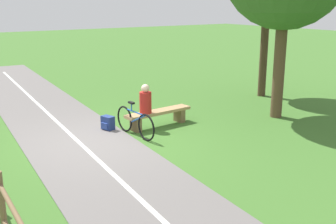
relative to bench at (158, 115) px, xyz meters
name	(u,v)px	position (x,y,z in m)	size (l,w,h in m)	color
ground_plane	(104,141)	(1.77, 0.29, -0.32)	(80.00, 80.00, 0.00)	#3D6B28
paved_path	(162,221)	(2.70, 4.29, -0.31)	(2.60, 36.00, 0.02)	#66605E
path_centre_line	(162,220)	(2.70, 4.29, -0.30)	(0.10, 32.00, 0.00)	silver
bench	(158,115)	(0.00, 0.00, 0.00)	(2.01, 0.52, 0.44)	#A88456
person_seated	(145,100)	(0.42, 0.03, 0.47)	(0.34, 0.34, 0.78)	#B2231E
bicycle	(135,122)	(0.95, 0.38, 0.05)	(0.15, 1.66, 0.86)	black
backpack	(108,123)	(1.30, -0.47, -0.13)	(0.32, 0.38, 0.38)	navy
fence_roadside	(3,208)	(4.93, 3.93, 0.42)	(0.62, 14.54, 1.24)	brown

